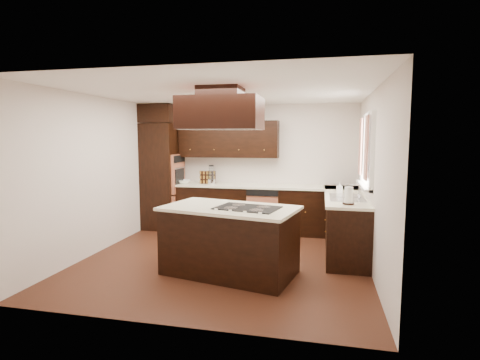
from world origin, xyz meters
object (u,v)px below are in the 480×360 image
at_px(oven_column, 162,176).
at_px(spice_rack, 208,177).
at_px(range_hood, 221,113).
at_px(island, 230,242).

distance_m(oven_column, spice_rack, 0.95).
relative_size(oven_column, range_hood, 2.02).
distance_m(island, range_hood, 1.72).
distance_m(range_hood, spice_rack, 2.76).
distance_m(oven_column, island, 3.08).
xyz_separation_m(oven_column, range_hood, (1.88, -2.25, 1.10)).
bearing_deg(oven_column, spice_rack, 5.76).
bearing_deg(range_hood, spice_rack, 111.54).
bearing_deg(island, range_hood, -175.37).
distance_m(island, spice_rack, 2.66).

